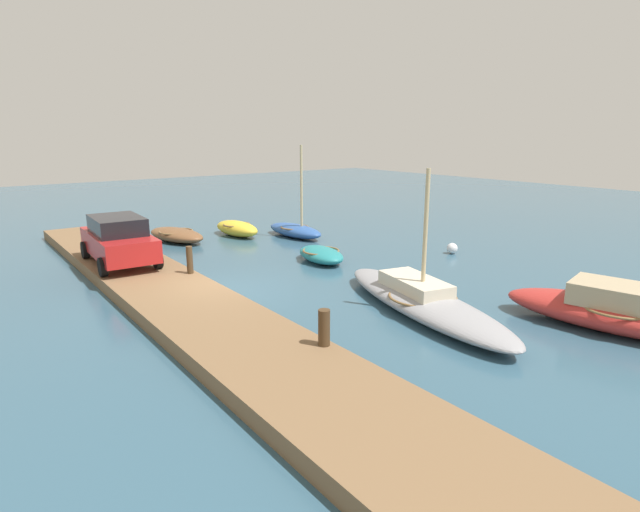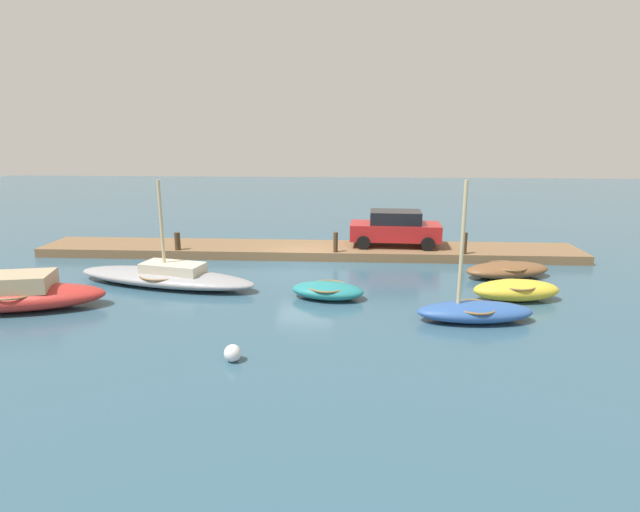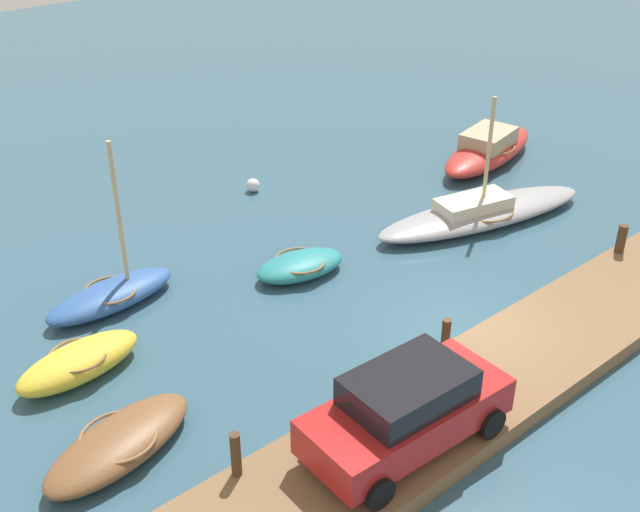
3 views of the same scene
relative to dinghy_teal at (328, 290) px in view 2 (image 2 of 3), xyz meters
name	(u,v)px [view 2 (image 2 of 3)]	position (x,y,z in m)	size (l,w,h in m)	color
ground_plane	(305,263)	(1.23, -4.92, -0.30)	(84.00, 84.00, 0.00)	#33566B
dock_platform	(308,250)	(1.23, -6.57, -0.10)	(25.58, 2.85, 0.41)	brown
dinghy_teal	(328,290)	(0.00, 0.00, 0.00)	(2.80, 1.81, 0.58)	teal
rowboat_brown	(507,270)	(-7.19, -3.10, 0.02)	(3.78, 2.28, 0.62)	brown
sailboat_grey	(166,276)	(6.31, -1.19, 0.06)	(7.71, 3.53, 4.06)	#939399
rowboat_yellow	(516,290)	(-6.65, -0.19, 0.08)	(3.14, 1.56, 0.74)	gold
rowboat_blue	(475,310)	(-4.71, 1.97, 0.05)	(3.72, 1.56, 4.43)	#2D569E
motorboat_red	(18,295)	(10.27, 1.76, 0.20)	(5.84, 3.00, 1.23)	#B72D28
mooring_post_west	(465,243)	(-5.93, -5.39, 0.60)	(0.20, 0.20, 0.98)	#47331E
mooring_post_mid_west	(336,242)	(-0.12, -5.39, 0.57)	(0.21, 0.21, 0.93)	#47331E
mooring_post_mid_east	(177,241)	(7.22, -5.39, 0.52)	(0.26, 0.26, 0.83)	#47331E
parked_car	(395,228)	(-2.92, -6.85, 0.98)	(4.32, 2.17, 1.70)	#B21E1E
marker_buoy	(233,353)	(2.24, 5.26, -0.07)	(0.46, 0.46, 0.46)	silver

